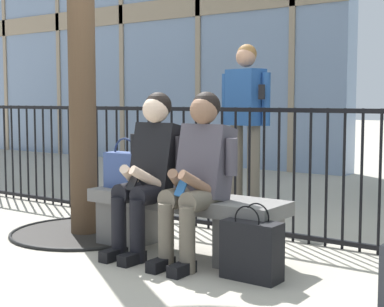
{
  "coord_description": "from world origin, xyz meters",
  "views": [
    {
      "loc": [
        2.59,
        -3.45,
        1.15
      ],
      "look_at": [
        0.0,
        0.1,
        0.75
      ],
      "focal_mm": 54.83,
      "sensor_mm": 36.0,
      "label": 1
    }
  ],
  "objects": [
    {
      "name": "ground_plane",
      "position": [
        0.0,
        0.0,
        0.0
      ],
      "size": [
        60.0,
        60.0,
        0.0
      ],
      "primitive_type": "plane",
      "color": "#A8A091"
    },
    {
      "name": "seated_person_companion",
      "position": [
        0.22,
        -0.13,
        0.65
      ],
      "size": [
        0.52,
        0.66,
        1.21
      ],
      "color": "#6B6051",
      "rests_on": "ground"
    },
    {
      "name": "handbag_on_bench",
      "position": [
        -0.58,
        -0.01,
        0.6
      ],
      "size": [
        0.33,
        0.16,
        0.4
      ],
      "color": "#33477F",
      "rests_on": "stone_bench"
    },
    {
      "name": "shopping_bag",
      "position": [
        0.73,
        -0.25,
        0.19
      ],
      "size": [
        0.38,
        0.18,
        0.49
      ],
      "color": "black",
      "rests_on": "ground"
    },
    {
      "name": "stone_bench",
      "position": [
        0.0,
        0.0,
        0.27
      ],
      "size": [
        1.6,
        0.44,
        0.45
      ],
      "color": "slate",
      "rests_on": "ground"
    },
    {
      "name": "bystander_at_railing",
      "position": [
        -0.45,
        1.64,
        1.0
      ],
      "size": [
        0.55,
        0.31,
        1.71
      ],
      "color": "#6B6051",
      "rests_on": "ground"
    },
    {
      "name": "seated_person_with_phone",
      "position": [
        -0.22,
        -0.13,
        0.65
      ],
      "size": [
        0.52,
        0.66,
        1.21
      ],
      "color": "black",
      "rests_on": "ground"
    },
    {
      "name": "plaza_railing",
      "position": [
        -0.0,
        0.83,
        0.55
      ],
      "size": [
        7.14,
        0.04,
        1.09
      ],
      "color": "black",
      "rests_on": "ground"
    }
  ]
}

